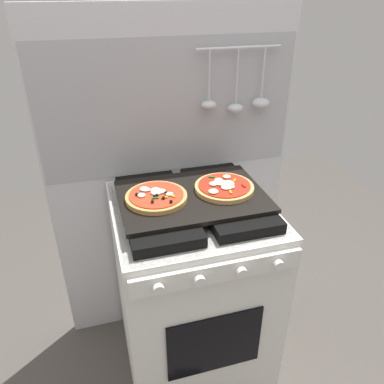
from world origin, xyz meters
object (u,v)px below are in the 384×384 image
baking_tray (192,196)px  pizza_left (156,196)px  pizza_right (224,187)px  stove (192,288)px

baking_tray → pizza_left: pizza_left is taller
pizza_left → pizza_right: bearing=0.1°
stove → pizza_right: bearing=1.3°
stove → baking_tray: baking_tray is taller
pizza_right → pizza_left: bearing=-179.9°
pizza_left → baking_tray: bearing=-0.3°
pizza_left → pizza_right: 0.26m
baking_tray → pizza_left: 0.14m
baking_tray → pizza_left: (-0.13, 0.00, 0.02)m
baking_tray → pizza_right: pizza_right is taller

